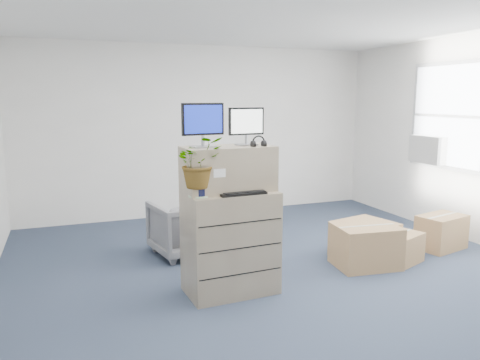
% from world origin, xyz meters
% --- Properties ---
extents(ground, '(7.00, 7.00, 0.00)m').
position_xyz_m(ground, '(0.00, 0.00, 0.00)').
color(ground, '#263145').
rests_on(ground, ground).
extents(wall_back, '(6.00, 0.02, 2.80)m').
position_xyz_m(wall_back, '(0.00, 3.51, 1.40)').
color(wall_back, silver).
rests_on(wall_back, ground).
extents(ac_unit, '(0.24, 0.60, 0.40)m').
position_xyz_m(ac_unit, '(2.87, 1.40, 1.20)').
color(ac_unit, silver).
rests_on(ac_unit, wall_right).
extents(filing_cabinet_lower, '(0.92, 0.59, 1.04)m').
position_xyz_m(filing_cabinet_lower, '(-0.67, 0.22, 0.52)').
color(filing_cabinet_lower, '#87745D').
rests_on(filing_cabinet_lower, ground).
extents(filing_cabinet_upper, '(0.91, 0.49, 0.45)m').
position_xyz_m(filing_cabinet_upper, '(-0.67, 0.27, 1.26)').
color(filing_cabinet_upper, '#87745D').
rests_on(filing_cabinet_upper, filing_cabinet_lower).
extents(monitor_left, '(0.43, 0.19, 0.42)m').
position_xyz_m(monitor_left, '(-0.93, 0.26, 1.72)').
color(monitor_left, '#99999E').
rests_on(monitor_left, filing_cabinet_upper).
extents(monitor_right, '(0.38, 0.16, 0.37)m').
position_xyz_m(monitor_right, '(-0.47, 0.30, 1.69)').
color(monitor_right, '#99999E').
rests_on(monitor_right, filing_cabinet_upper).
extents(headphones, '(0.14, 0.02, 0.14)m').
position_xyz_m(headphones, '(-0.40, 0.15, 1.52)').
color(headphones, black).
rests_on(headphones, filing_cabinet_upper).
extents(keyboard, '(0.47, 0.21, 0.02)m').
position_xyz_m(keyboard, '(-0.60, 0.07, 1.05)').
color(keyboard, black).
rests_on(keyboard, filing_cabinet_lower).
extents(mouse, '(0.10, 0.07, 0.03)m').
position_xyz_m(mouse, '(-0.30, 0.12, 1.05)').
color(mouse, silver).
rests_on(mouse, filing_cabinet_lower).
extents(water_bottle, '(0.07, 0.07, 0.24)m').
position_xyz_m(water_bottle, '(-0.57, 0.27, 1.16)').
color(water_bottle, gray).
rests_on(water_bottle, filing_cabinet_lower).
extents(phone_dock, '(0.06, 0.05, 0.13)m').
position_xyz_m(phone_dock, '(-0.73, 0.22, 1.08)').
color(phone_dock, silver).
rests_on(phone_dock, filing_cabinet_lower).
extents(external_drive, '(0.19, 0.15, 0.05)m').
position_xyz_m(external_drive, '(-0.36, 0.39, 1.07)').
color(external_drive, black).
rests_on(external_drive, filing_cabinet_lower).
extents(tissue_box, '(0.23, 0.13, 0.09)m').
position_xyz_m(tissue_box, '(-0.29, 0.34, 1.13)').
color(tissue_box, '#45A2EA').
rests_on(tissue_box, external_drive).
extents(potted_plant, '(0.52, 0.56, 0.46)m').
position_xyz_m(potted_plant, '(-1.02, 0.11, 1.30)').
color(potted_plant, '#9DBE99').
rests_on(potted_plant, filing_cabinet_lower).
extents(office_chair, '(0.84, 0.80, 0.75)m').
position_xyz_m(office_chair, '(-0.83, 1.53, 0.37)').
color(office_chair, slate).
rests_on(office_chair, ground).
extents(cardboard_boxes, '(2.05, 0.95, 0.49)m').
position_xyz_m(cardboard_boxes, '(1.44, 0.47, 0.22)').
color(cardboard_boxes, '#A47F4F').
rests_on(cardboard_boxes, ground).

